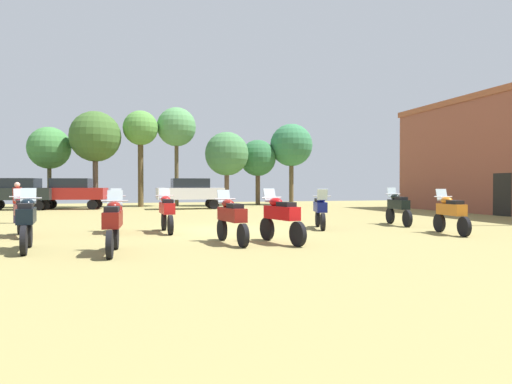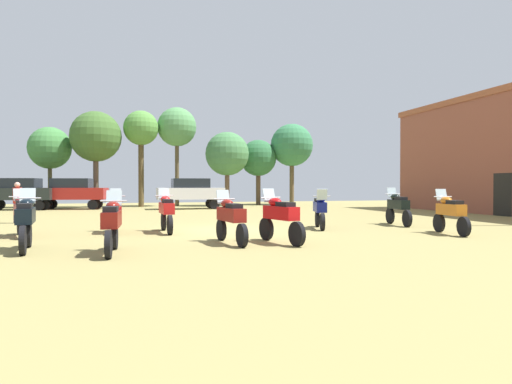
{
  "view_description": "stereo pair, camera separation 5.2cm",
  "coord_description": "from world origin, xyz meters",
  "px_view_note": "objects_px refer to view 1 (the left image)",
  "views": [
    {
      "loc": [
        -3.2,
        -15.79,
        1.6
      ],
      "look_at": [
        2.59,
        5.37,
        1.26
      ],
      "focal_mm": 32.38,
      "sensor_mm": 36.0,
      "label": 1
    },
    {
      "loc": [
        -3.15,
        -15.8,
        1.6
      ],
      "look_at": [
        2.59,
        5.37,
        1.26
      ],
      "focal_mm": 32.38,
      "sensor_mm": 36.0,
      "label": 2
    }
  ],
  "objects_px": {
    "motorcycle_13": "(320,209)",
    "car_2": "(190,191)",
    "tree_1": "(227,154)",
    "motorcycle_6": "(116,211)",
    "motorcycle_10": "(167,211)",
    "motorcycle_3": "(231,217)",
    "motorcycle_9": "(113,223)",
    "motorcycle_12": "(398,207)",
    "motorcycle_1": "(22,213)",
    "tree_9": "(95,137)",
    "motorcycle_11": "(27,220)",
    "tree_5": "(291,146)",
    "tree_8": "(176,128)",
    "car_3": "(18,191)",
    "tree_7": "(49,148)",
    "motorcycle_2": "(451,212)",
    "tree_2": "(258,158)",
    "motorcycle_8": "(281,216)",
    "car_1": "(72,191)",
    "person_2": "(17,199)",
    "tree_6": "(141,130)"
  },
  "relations": [
    {
      "from": "motorcycle_13",
      "to": "car_2",
      "type": "relative_size",
      "value": 0.47
    },
    {
      "from": "motorcycle_9",
      "to": "car_1",
      "type": "bearing_deg",
      "value": 101.91
    },
    {
      "from": "tree_1",
      "to": "tree_7",
      "type": "xyz_separation_m",
      "value": [
        -12.52,
        0.71,
        0.24
      ]
    },
    {
      "from": "person_2",
      "to": "tree_6",
      "type": "bearing_deg",
      "value": -141.74
    },
    {
      "from": "motorcycle_12",
      "to": "car_2",
      "type": "relative_size",
      "value": 0.5
    },
    {
      "from": "motorcycle_6",
      "to": "motorcycle_9",
      "type": "height_order",
      "value": "motorcycle_6"
    },
    {
      "from": "motorcycle_12",
      "to": "car_2",
      "type": "bearing_deg",
      "value": 121.92
    },
    {
      "from": "tree_7",
      "to": "tree_1",
      "type": "bearing_deg",
      "value": -3.24
    },
    {
      "from": "tree_5",
      "to": "motorcycle_8",
      "type": "bearing_deg",
      "value": -110.33
    },
    {
      "from": "motorcycle_8",
      "to": "motorcycle_10",
      "type": "xyz_separation_m",
      "value": [
        -2.78,
        3.67,
        -0.01
      ]
    },
    {
      "from": "car_2",
      "to": "motorcycle_2",
      "type": "bearing_deg",
      "value": -162.32
    },
    {
      "from": "car_3",
      "to": "tree_5",
      "type": "bearing_deg",
      "value": -72.17
    },
    {
      "from": "motorcycle_3",
      "to": "motorcycle_10",
      "type": "bearing_deg",
      "value": 105.55
    },
    {
      "from": "motorcycle_2",
      "to": "motorcycle_3",
      "type": "distance_m",
      "value": 7.31
    },
    {
      "from": "motorcycle_9",
      "to": "motorcycle_11",
      "type": "xyz_separation_m",
      "value": [
        -2.01,
        1.0,
        0.02
      ]
    },
    {
      "from": "motorcycle_2",
      "to": "motorcycle_13",
      "type": "height_order",
      "value": "motorcycle_2"
    },
    {
      "from": "motorcycle_1",
      "to": "motorcycle_9",
      "type": "bearing_deg",
      "value": -73.46
    },
    {
      "from": "tree_1",
      "to": "tree_8",
      "type": "height_order",
      "value": "tree_8"
    },
    {
      "from": "motorcycle_8",
      "to": "tree_2",
      "type": "relative_size",
      "value": 0.43
    },
    {
      "from": "motorcycle_11",
      "to": "tree_6",
      "type": "xyz_separation_m",
      "value": [
        3.14,
        22.04,
        4.78
      ]
    },
    {
      "from": "motorcycle_1",
      "to": "tree_9",
      "type": "height_order",
      "value": "tree_9"
    },
    {
      "from": "motorcycle_12",
      "to": "tree_8",
      "type": "bearing_deg",
      "value": 118.08
    },
    {
      "from": "motorcycle_8",
      "to": "car_1",
      "type": "bearing_deg",
      "value": 97.44
    },
    {
      "from": "car_2",
      "to": "car_3",
      "type": "distance_m",
      "value": 10.74
    },
    {
      "from": "tree_1",
      "to": "motorcycle_6",
      "type": "bearing_deg",
      "value": -112.26
    },
    {
      "from": "motorcycle_10",
      "to": "tree_5",
      "type": "distance_m",
      "value": 22.85
    },
    {
      "from": "motorcycle_11",
      "to": "tree_5",
      "type": "relative_size",
      "value": 0.33
    },
    {
      "from": "motorcycle_1",
      "to": "car_1",
      "type": "distance_m",
      "value": 16.57
    },
    {
      "from": "motorcycle_2",
      "to": "motorcycle_10",
      "type": "height_order",
      "value": "motorcycle_10"
    },
    {
      "from": "car_3",
      "to": "tree_7",
      "type": "relative_size",
      "value": 0.8
    },
    {
      "from": "motorcycle_3",
      "to": "motorcycle_11",
      "type": "bearing_deg",
      "value": 173.18
    },
    {
      "from": "tree_5",
      "to": "tree_8",
      "type": "height_order",
      "value": "tree_8"
    },
    {
      "from": "motorcycle_1",
      "to": "car_2",
      "type": "xyz_separation_m",
      "value": [
        7.01,
        14.85,
        0.45
      ]
    },
    {
      "from": "motorcycle_6",
      "to": "car_3",
      "type": "bearing_deg",
      "value": 109.69
    },
    {
      "from": "motorcycle_11",
      "to": "car_3",
      "type": "bearing_deg",
      "value": 95.85
    },
    {
      "from": "motorcycle_10",
      "to": "motorcycle_13",
      "type": "distance_m",
      "value": 5.45
    },
    {
      "from": "motorcycle_3",
      "to": "tree_9",
      "type": "distance_m",
      "value": 22.67
    },
    {
      "from": "motorcycle_1",
      "to": "motorcycle_9",
      "type": "height_order",
      "value": "motorcycle_1"
    },
    {
      "from": "motorcycle_9",
      "to": "tree_2",
      "type": "bearing_deg",
      "value": 70.2
    },
    {
      "from": "motorcycle_6",
      "to": "car_2",
      "type": "relative_size",
      "value": 0.48
    },
    {
      "from": "motorcycle_6",
      "to": "motorcycle_2",
      "type": "bearing_deg",
      "value": -19.44
    },
    {
      "from": "tree_1",
      "to": "tree_7",
      "type": "height_order",
      "value": "tree_7"
    },
    {
      "from": "motorcycle_3",
      "to": "motorcycle_9",
      "type": "relative_size",
      "value": 1.05
    },
    {
      "from": "motorcycle_1",
      "to": "tree_2",
      "type": "height_order",
      "value": "tree_2"
    },
    {
      "from": "motorcycle_10",
      "to": "tree_8",
      "type": "xyz_separation_m",
      "value": [
        2.17,
        19.09,
        5.11
      ]
    },
    {
      "from": "person_2",
      "to": "tree_5",
      "type": "bearing_deg",
      "value": -170.52
    },
    {
      "from": "tree_2",
      "to": "motorcycle_2",
      "type": "bearing_deg",
      "value": -89.71
    },
    {
      "from": "motorcycle_2",
      "to": "tree_7",
      "type": "distance_m",
      "value": 27.36
    },
    {
      "from": "motorcycle_12",
      "to": "tree_2",
      "type": "xyz_separation_m",
      "value": [
        -0.34,
        19.38,
        2.96
      ]
    },
    {
      "from": "car_1",
      "to": "tree_5",
      "type": "relative_size",
      "value": 0.7
    }
  ]
}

